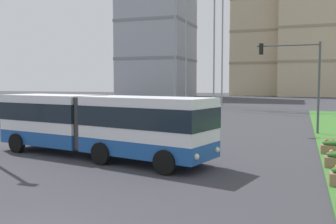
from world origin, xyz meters
name	(u,v)px	position (x,y,z in m)	size (l,w,h in m)	color
articulated_bus	(99,124)	(-3.28, 9.64, 1.65)	(12.04, 5.00, 3.00)	white
car_silver_hatch	(153,116)	(-6.04, 23.59, 0.75)	(4.50, 2.24, 1.58)	#B7BABF
flower_planter_4	(332,147)	(7.50, 13.98, 0.43)	(1.10, 0.56, 0.74)	#937051
traffic_light_far_right	(298,71)	(5.73, 22.00, 4.45)	(4.36, 0.28, 6.49)	#474C51
apartment_tower_west	(157,7)	(-30.00, 87.22, 23.29)	(16.73, 18.09, 46.53)	#9EA3AD
apartment_tower_westcentre	(262,20)	(-5.50, 110.38, 22.31)	(16.55, 17.11, 44.58)	beige
apartment_tower_centre	(308,32)	(7.34, 106.80, 17.82)	(15.21, 18.75, 35.60)	beige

